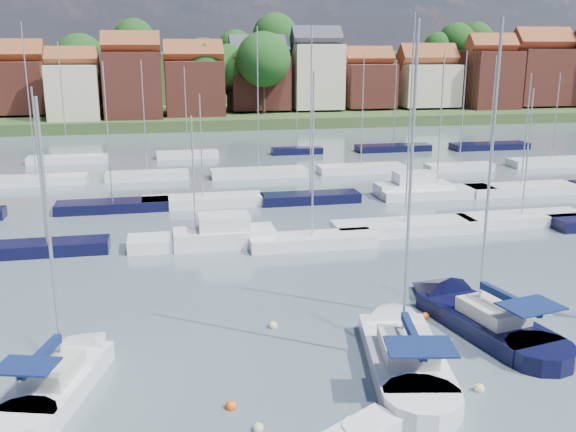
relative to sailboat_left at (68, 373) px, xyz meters
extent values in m
plane|color=#495B64|center=(13.57, 37.39, -0.37)|extent=(260.00, 260.00, 0.00)
cube|color=silver|center=(-0.25, -0.83, -0.12)|extent=(4.01, 6.32, 1.20)
cone|color=silver|center=(0.79, 2.68, -0.12)|extent=(3.15, 3.43, 2.44)
cylinder|color=silver|center=(-1.08, -3.65, -0.12)|extent=(3.04, 3.04, 1.20)
cube|color=#BCB7AE|center=(-0.36, -1.22, 0.83)|extent=(2.33, 2.83, 0.70)
cylinder|color=#B2B2B7|center=(-0.13, -0.44, 5.91)|extent=(0.14, 0.14, 10.86)
cylinder|color=#B2B2B7|center=(-0.59, -2.01, 1.68)|extent=(1.02, 3.15, 0.10)
cube|color=#0E1C49|center=(-0.59, -2.01, 1.83)|extent=(1.17, 3.05, 0.35)
cube|color=#0E1C49|center=(-0.90, -3.02, 1.98)|extent=(2.41, 2.00, 0.08)
cube|color=silver|center=(14.12, -1.56, -0.12)|extent=(4.40, 7.82, 1.20)
cone|color=silver|center=(14.98, 2.96, -0.12)|extent=(3.69, 4.09, 3.07)
cylinder|color=silver|center=(13.43, -5.18, -0.12)|extent=(3.59, 3.59, 1.20)
cube|color=#BCB7AE|center=(14.02, -2.07, 0.83)|extent=(2.69, 3.42, 0.70)
cylinder|color=#B2B2B7|center=(14.21, -1.06, 7.31)|extent=(0.14, 0.14, 13.65)
cylinder|color=#B2B2B7|center=(13.83, -3.07, 1.68)|extent=(0.86, 4.04, 0.10)
cube|color=#0E1C49|center=(13.83, -3.07, 1.83)|extent=(1.02, 3.88, 0.35)
cube|color=#0E1C49|center=(13.58, -4.38, 1.98)|extent=(2.91, 2.30, 0.08)
cube|color=black|center=(19.37, 1.20, -0.12)|extent=(4.46, 7.79, 1.20)
cone|color=black|center=(18.44, 5.68, -0.12)|extent=(3.71, 4.10, 3.05)
cylinder|color=black|center=(20.10, -2.39, -0.12)|extent=(3.60, 3.60, 1.20)
cube|color=#BCB7AE|center=(19.47, 0.70, 0.83)|extent=(2.71, 3.42, 0.70)
cylinder|color=#B2B2B7|center=(19.26, 1.69, 7.42)|extent=(0.14, 0.14, 13.87)
cylinder|color=#B2B2B7|center=(19.67, -0.30, 1.68)|extent=(0.92, 4.00, 0.10)
cube|color=#0E1C49|center=(19.67, -0.30, 1.83)|extent=(1.07, 3.85, 0.35)
cube|color=#0E1C49|center=(19.94, -1.59, 1.98)|extent=(2.91, 2.32, 0.08)
cylinder|color=silver|center=(10.68, -6.31, 0.01)|extent=(1.41, 1.41, 0.38)
sphere|color=beige|center=(7.18, -5.08, -0.37)|extent=(0.41, 0.41, 0.41)
sphere|color=#D85914|center=(6.38, -3.43, -0.37)|extent=(0.45, 0.45, 0.45)
sphere|color=beige|center=(16.34, -4.11, -0.37)|extent=(0.43, 0.43, 0.43)
sphere|color=#D85914|center=(17.06, 3.04, -0.37)|extent=(0.41, 0.41, 0.41)
sphere|color=beige|center=(9.23, 3.48, -0.37)|extent=(0.45, 0.45, 0.45)
cube|color=black|center=(-3.54, 17.93, -0.02)|extent=(8.01, 2.24, 1.00)
cylinder|color=#B2B2B7|center=(-3.54, 17.93, 5.56)|extent=(0.12, 0.12, 10.16)
cube|color=silver|center=(6.30, 17.59, -0.02)|extent=(9.22, 2.58, 1.00)
cylinder|color=#B2B2B7|center=(6.30, 17.59, 4.57)|extent=(0.12, 0.12, 8.18)
cube|color=silver|center=(14.20, 16.00, -0.02)|extent=(8.78, 2.46, 1.00)
cylinder|color=#B2B2B7|center=(14.20, 16.00, 6.01)|extent=(0.12, 0.12, 11.06)
cube|color=silver|center=(21.80, 18.05, -0.02)|extent=(10.79, 3.02, 1.00)
cylinder|color=#B2B2B7|center=(21.80, 18.05, 7.92)|extent=(0.12, 0.12, 14.87)
cube|color=silver|center=(31.55, 18.41, -0.02)|extent=(10.13, 2.84, 1.00)
cylinder|color=#B2B2B7|center=(31.55, 18.41, 5.28)|extent=(0.12, 0.12, 9.59)
cube|color=silver|center=(8.26, 17.39, 0.13)|extent=(7.00, 2.60, 1.40)
cube|color=silver|center=(8.26, 17.39, 1.23)|extent=(3.50, 2.20, 1.30)
cube|color=black|center=(0.02, 29.03, -0.02)|extent=(9.30, 2.60, 1.00)
cylinder|color=#B2B2B7|center=(0.02, 29.03, 6.22)|extent=(0.12, 0.12, 11.48)
cube|color=silver|center=(7.63, 29.40, -0.02)|extent=(10.40, 2.91, 1.00)
cylinder|color=#B2B2B7|center=(7.63, 29.40, 4.87)|extent=(0.12, 0.12, 8.77)
cube|color=black|center=(17.05, 28.67, -0.02)|extent=(8.80, 2.46, 1.00)
cylinder|color=#B2B2B7|center=(17.05, 28.67, 7.65)|extent=(0.12, 0.12, 14.33)
cube|color=silver|center=(28.97, 28.55, -0.02)|extent=(10.73, 3.00, 1.00)
cylinder|color=#B2B2B7|center=(28.97, 28.55, 6.55)|extent=(0.12, 0.12, 12.14)
cube|color=silver|center=(37.39, 28.36, -0.02)|extent=(10.48, 2.93, 1.00)
cylinder|color=#B2B2B7|center=(37.39, 28.36, 5.62)|extent=(0.12, 0.12, 10.28)
cube|color=silver|center=(27.03, 29.39, 0.13)|extent=(7.00, 2.60, 1.40)
cube|color=silver|center=(27.03, 29.39, 1.23)|extent=(3.50, 2.20, 1.30)
cube|color=silver|center=(-8.14, 41.60, -0.02)|extent=(9.71, 2.72, 1.00)
cylinder|color=#B2B2B7|center=(-8.14, 41.60, 7.92)|extent=(0.12, 0.12, 14.88)
cube|color=silver|center=(2.73, 41.90, -0.02)|extent=(8.49, 2.38, 1.00)
cylinder|color=#B2B2B7|center=(2.73, 41.90, 6.14)|extent=(0.12, 0.12, 11.31)
cube|color=silver|center=(14.36, 41.16, -0.02)|extent=(10.16, 2.85, 1.00)
cylinder|color=#B2B2B7|center=(14.36, 41.16, 7.78)|extent=(0.12, 0.12, 14.59)
cube|color=silver|center=(25.74, 41.28, -0.02)|extent=(9.53, 2.67, 1.00)
cylinder|color=#B2B2B7|center=(25.74, 41.28, 6.44)|extent=(0.12, 0.12, 11.91)
cube|color=silver|center=(36.73, 39.89, -0.02)|extent=(7.62, 2.13, 1.00)
cylinder|color=#B2B2B7|center=(36.73, 39.89, 6.55)|extent=(0.12, 0.12, 12.13)
cube|color=silver|center=(48.80, 40.98, -0.02)|extent=(10.17, 2.85, 1.00)
cylinder|color=#B2B2B7|center=(48.80, 40.98, 5.35)|extent=(0.12, 0.12, 9.73)
cube|color=silver|center=(-6.69, 53.94, -0.02)|extent=(9.24, 2.59, 1.00)
cylinder|color=#B2B2B7|center=(-6.69, 53.94, 7.07)|extent=(0.12, 0.12, 13.17)
cube|color=silver|center=(7.49, 54.69, -0.02)|extent=(7.57, 2.12, 1.00)
cylinder|color=#B2B2B7|center=(7.49, 54.69, 5.60)|extent=(0.12, 0.12, 10.24)
cube|color=black|center=(21.46, 54.86, -0.02)|extent=(6.58, 1.84, 1.00)
cylinder|color=#B2B2B7|center=(21.46, 54.86, 4.49)|extent=(0.12, 0.12, 8.01)
cube|color=black|center=(34.51, 54.79, -0.02)|extent=(9.92, 2.78, 1.00)
cylinder|color=#B2B2B7|center=(34.51, 54.79, 5.94)|extent=(0.12, 0.12, 10.92)
cube|color=black|center=(47.85, 53.75, -0.02)|extent=(10.55, 2.95, 1.00)
cylinder|color=#B2B2B7|center=(47.85, 53.75, 6.24)|extent=(0.12, 0.12, 11.51)
cube|color=#384E27|center=(13.57, 114.39, -0.07)|extent=(200.00, 70.00, 3.00)
cube|color=#384E27|center=(13.57, 139.39, 4.63)|extent=(200.00, 60.00, 14.00)
cube|color=brown|center=(-20.08, 95.18, 6.20)|extent=(10.37, 9.97, 8.73)
cube|color=brown|center=(-20.08, 95.18, 11.83)|extent=(10.57, 5.13, 5.13)
cube|color=beige|center=(-9.17, 86.39, 5.71)|extent=(8.09, 8.80, 8.96)
cube|color=brown|center=(-9.17, 86.39, 11.18)|extent=(8.25, 4.00, 4.00)
cube|color=brown|center=(0.22, 87.32, 6.72)|extent=(9.36, 10.17, 10.97)
cube|color=brown|center=(0.22, 87.32, 13.35)|extent=(9.54, 4.63, 4.63)
cube|color=brown|center=(10.53, 89.04, 5.94)|extent=(9.90, 8.56, 9.42)
cube|color=brown|center=(10.53, 89.04, 11.87)|extent=(10.10, 4.90, 4.90)
cube|color=brown|center=(22.67, 94.03, 6.58)|extent=(10.59, 8.93, 9.49)
cube|color=#383A42|center=(22.67, 94.03, 12.62)|extent=(10.80, 5.24, 5.24)
cube|color=beige|center=(33.28, 93.18, 7.66)|extent=(9.01, 8.61, 11.65)
cube|color=#383A42|center=(33.28, 93.18, 14.58)|extent=(9.19, 4.46, 4.46)
cube|color=brown|center=(43.74, 94.39, 5.83)|extent=(9.10, 9.34, 8.00)
cube|color=brown|center=(43.74, 94.39, 10.95)|extent=(9.28, 4.50, 4.50)
cube|color=beige|center=(55.52, 93.98, 5.77)|extent=(10.86, 9.59, 7.88)
cube|color=brown|center=(55.52, 93.98, 11.04)|extent=(11.07, 5.37, 5.37)
cube|color=brown|center=(67.33, 91.30, 6.72)|extent=(9.18, 9.96, 10.97)
cube|color=brown|center=(67.33, 91.30, 13.33)|extent=(9.36, 4.54, 4.54)
cube|color=brown|center=(78.75, 92.60, 7.21)|extent=(11.39, 9.67, 10.76)
cube|color=brown|center=(78.75, 92.60, 13.99)|extent=(11.62, 5.64, 5.64)
cylinder|color=#382619|center=(70.34, 112.90, 8.15)|extent=(0.50, 0.50, 4.47)
sphere|color=#24541A|center=(70.34, 112.90, 14.21)|extent=(8.18, 8.18, 8.18)
cylinder|color=#382619|center=(17.03, 93.32, 3.46)|extent=(0.50, 0.50, 4.46)
sphere|color=#24541A|center=(17.03, 93.32, 9.51)|extent=(8.15, 8.15, 8.15)
cylinder|color=#382619|center=(28.79, 111.06, 8.21)|extent=(0.50, 0.50, 5.15)
sphere|color=#24541A|center=(28.79, 111.06, 15.19)|extent=(9.41, 9.41, 9.41)
cylinder|color=#382619|center=(0.03, 113.70, 8.31)|extent=(0.50, 0.50, 4.56)
sphere|color=#24541A|center=(0.03, 113.70, 14.50)|extent=(8.34, 8.34, 8.34)
cylinder|color=#382619|center=(-9.66, 102.63, 3.81)|extent=(0.50, 0.50, 5.15)
sphere|color=#24541A|center=(-9.66, 102.63, 10.80)|extent=(9.42, 9.42, 9.42)
cylinder|color=#382619|center=(27.33, 102.09, 3.12)|extent=(0.50, 0.50, 3.77)
sphere|color=#24541A|center=(27.33, 102.09, 8.23)|extent=(6.89, 6.89, 6.89)
cylinder|color=#382619|center=(22.62, 88.33, 3.84)|extent=(0.50, 0.50, 5.21)
sphere|color=#24541A|center=(22.62, 88.33, 10.92)|extent=(9.53, 9.53, 9.53)
cylinder|color=#382619|center=(75.50, 99.01, 2.72)|extent=(0.50, 0.50, 2.97)
sphere|color=#24541A|center=(75.50, 99.01, 6.76)|extent=(5.44, 5.44, 5.44)
cylinder|color=#382619|center=(12.42, 91.14, 3.65)|extent=(0.50, 0.50, 4.84)
sphere|color=#24541A|center=(12.42, 91.14, 10.22)|extent=(8.85, 8.85, 8.85)
cylinder|color=#382619|center=(66.25, 113.10, 7.80)|extent=(0.50, 0.50, 3.72)
sphere|color=#24541A|center=(66.25, 113.10, 12.84)|extent=(6.80, 6.80, 6.80)
cylinder|color=#382619|center=(67.62, 91.51, 3.26)|extent=(0.50, 0.50, 4.05)
sphere|color=#24541A|center=(67.62, 91.51, 8.75)|extent=(7.40, 7.40, 7.40)
cylinder|color=#382619|center=(20.41, 110.68, 7.54)|extent=(0.50, 0.50, 3.93)
sphere|color=#24541A|center=(20.41, 110.68, 12.88)|extent=(7.19, 7.19, 7.19)
cylinder|color=#382619|center=(44.22, 97.56, 3.15)|extent=(0.50, 0.50, 3.82)
sphere|color=#24541A|center=(44.22, 97.56, 8.33)|extent=(6.99, 6.99, 6.99)
cylinder|color=#382619|center=(-3.87, 90.51, 2.97)|extent=(0.50, 0.50, 3.48)
sphere|color=#24541A|center=(-3.87, 90.51, 7.70)|extent=(6.37, 6.37, 6.37)
cylinder|color=#382619|center=(71.08, 100.20, 2.73)|extent=(0.50, 0.50, 2.99)
sphere|color=#24541A|center=(71.08, 100.20, 6.78)|extent=(5.46, 5.46, 5.46)
cylinder|color=#382619|center=(17.18, 96.43, 2.86)|extent=(0.50, 0.50, 3.25)
sphere|color=#24541A|center=(17.18, 96.43, 7.26)|extent=(5.94, 5.94, 5.94)
cylinder|color=#382619|center=(10.52, 98.12, 2.73)|extent=(0.50, 0.50, 2.98)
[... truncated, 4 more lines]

